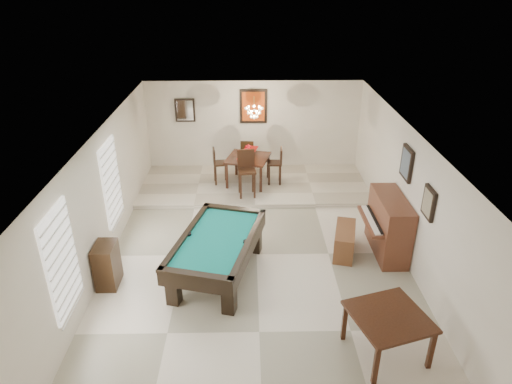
{
  "coord_description": "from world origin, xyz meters",
  "views": [
    {
      "loc": [
        -0.16,
        -7.92,
        5.34
      ],
      "look_at": [
        0.0,
        0.6,
        1.15
      ],
      "focal_mm": 32.0,
      "sensor_mm": 36.0,
      "label": 1
    }
  ],
  "objects_px": {
    "dining_table": "(248,168)",
    "flower_vase": "(248,149)",
    "square_table": "(386,334)",
    "chandelier": "(254,108)",
    "pool_table": "(218,257)",
    "dining_chair_east": "(275,166)",
    "piano_bench": "(344,241)",
    "dining_chair_north": "(248,156)",
    "dining_chair_south": "(247,174)",
    "dining_chair_west": "(220,166)",
    "upright_piano": "(382,225)",
    "apothecary_chest": "(107,265)"
  },
  "relations": [
    {
      "from": "dining_table",
      "to": "flower_vase",
      "type": "relative_size",
      "value": 4.69
    },
    {
      "from": "square_table",
      "to": "chandelier",
      "type": "height_order",
      "value": "chandelier"
    },
    {
      "from": "pool_table",
      "to": "dining_chair_east",
      "type": "xyz_separation_m",
      "value": [
        1.3,
        3.94,
        0.21
      ]
    },
    {
      "from": "pool_table",
      "to": "flower_vase",
      "type": "relative_size",
      "value": 10.95
    },
    {
      "from": "piano_bench",
      "to": "dining_table",
      "type": "xyz_separation_m",
      "value": [
        -1.98,
        3.22,
        0.27
      ]
    },
    {
      "from": "dining_chair_north",
      "to": "dining_chair_east",
      "type": "xyz_separation_m",
      "value": [
        0.72,
        -0.76,
        0.01
      ]
    },
    {
      "from": "dining_chair_south",
      "to": "pool_table",
      "type": "bearing_deg",
      "value": -106.34
    },
    {
      "from": "flower_vase",
      "to": "dining_chair_east",
      "type": "relative_size",
      "value": 0.23
    },
    {
      "from": "square_table",
      "to": "piano_bench",
      "type": "height_order",
      "value": "square_table"
    },
    {
      "from": "pool_table",
      "to": "dining_table",
      "type": "bearing_deg",
      "value": 96.0
    },
    {
      "from": "dining_chair_west",
      "to": "chandelier",
      "type": "height_order",
      "value": "chandelier"
    },
    {
      "from": "piano_bench",
      "to": "flower_vase",
      "type": "distance_m",
      "value": 3.87
    },
    {
      "from": "pool_table",
      "to": "square_table",
      "type": "height_order",
      "value": "pool_table"
    },
    {
      "from": "piano_bench",
      "to": "chandelier",
      "type": "bearing_deg",
      "value": 120.07
    },
    {
      "from": "square_table",
      "to": "piano_bench",
      "type": "distance_m",
      "value": 2.78
    },
    {
      "from": "pool_table",
      "to": "piano_bench",
      "type": "xyz_separation_m",
      "value": [
        2.58,
        0.73,
        -0.13
      ]
    },
    {
      "from": "piano_bench",
      "to": "dining_chair_west",
      "type": "height_order",
      "value": "dining_chair_west"
    },
    {
      "from": "upright_piano",
      "to": "dining_chair_south",
      "type": "xyz_separation_m",
      "value": [
        -2.76,
        2.44,
        0.09
      ]
    },
    {
      "from": "apothecary_chest",
      "to": "dining_chair_south",
      "type": "xyz_separation_m",
      "value": [
        2.59,
        3.44,
        0.28
      ]
    },
    {
      "from": "upright_piano",
      "to": "dining_chair_south",
      "type": "bearing_deg",
      "value": 138.56
    },
    {
      "from": "piano_bench",
      "to": "apothecary_chest",
      "type": "height_order",
      "value": "apothecary_chest"
    },
    {
      "from": "pool_table",
      "to": "apothecary_chest",
      "type": "xyz_separation_m",
      "value": [
        -2.03,
        -0.25,
        0.02
      ]
    },
    {
      "from": "upright_piano",
      "to": "dining_chair_west",
      "type": "bearing_deg",
      "value": 137.08
    },
    {
      "from": "dining_table",
      "to": "flower_vase",
      "type": "xyz_separation_m",
      "value": [
        0.0,
        0.0,
        0.54
      ]
    },
    {
      "from": "piano_bench",
      "to": "dining_chair_north",
      "type": "bearing_deg",
      "value": 116.65
    },
    {
      "from": "dining_chair_east",
      "to": "flower_vase",
      "type": "bearing_deg",
      "value": -88.53
    },
    {
      "from": "dining_table",
      "to": "dining_chair_north",
      "type": "bearing_deg",
      "value": 90.56
    },
    {
      "from": "piano_bench",
      "to": "dining_chair_east",
      "type": "height_order",
      "value": "dining_chair_east"
    },
    {
      "from": "dining_chair_east",
      "to": "dining_chair_south",
      "type": "bearing_deg",
      "value": -42.9
    },
    {
      "from": "square_table",
      "to": "upright_piano",
      "type": "relative_size",
      "value": 0.71
    },
    {
      "from": "dining_chair_north",
      "to": "square_table",
      "type": "bearing_deg",
      "value": 112.29
    },
    {
      "from": "dining_table",
      "to": "dining_chair_north",
      "type": "distance_m",
      "value": 0.76
    },
    {
      "from": "square_table",
      "to": "dining_table",
      "type": "bearing_deg",
      "value": 109.12
    },
    {
      "from": "dining_chair_south",
      "to": "dining_chair_north",
      "type": "height_order",
      "value": "dining_chair_south"
    },
    {
      "from": "pool_table",
      "to": "chandelier",
      "type": "distance_m",
      "value": 4.34
    },
    {
      "from": "dining_table",
      "to": "chandelier",
      "type": "height_order",
      "value": "chandelier"
    },
    {
      "from": "chandelier",
      "to": "square_table",
      "type": "bearing_deg",
      "value": -72.09
    },
    {
      "from": "dining_chair_south",
      "to": "square_table",
      "type": "bearing_deg",
      "value": -74.49
    },
    {
      "from": "dining_table",
      "to": "dining_chair_west",
      "type": "distance_m",
      "value": 0.74
    },
    {
      "from": "square_table",
      "to": "dining_chair_west",
      "type": "bearing_deg",
      "value": 115.03
    },
    {
      "from": "apothecary_chest",
      "to": "dining_chair_west",
      "type": "distance_m",
      "value": 4.63
    },
    {
      "from": "dining_chair_west",
      "to": "dining_chair_east",
      "type": "distance_m",
      "value": 1.44
    },
    {
      "from": "piano_bench",
      "to": "dining_chair_east",
      "type": "distance_m",
      "value": 3.47
    },
    {
      "from": "upright_piano",
      "to": "apothecary_chest",
      "type": "distance_m",
      "value": 5.44
    },
    {
      "from": "dining_chair_west",
      "to": "dining_chair_north",
      "type": "bearing_deg",
      "value": -52.87
    },
    {
      "from": "pool_table",
      "to": "apothecary_chest",
      "type": "relative_size",
      "value": 2.87
    },
    {
      "from": "apothecary_chest",
      "to": "piano_bench",
      "type": "bearing_deg",
      "value": 12.01
    },
    {
      "from": "piano_bench",
      "to": "dining_chair_west",
      "type": "distance_m",
      "value": 4.25
    },
    {
      "from": "square_table",
      "to": "dining_chair_south",
      "type": "bearing_deg",
      "value": 111.92
    },
    {
      "from": "dining_chair_north",
      "to": "chandelier",
      "type": "bearing_deg",
      "value": 106.81
    }
  ]
}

